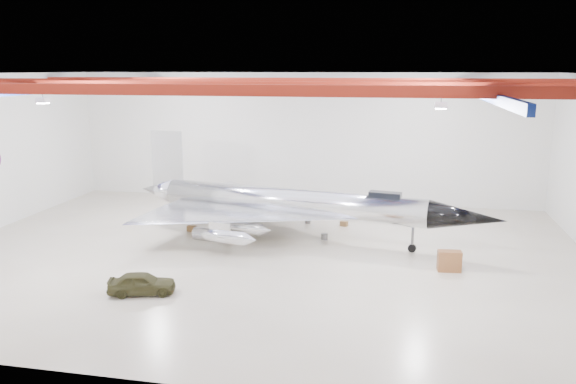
# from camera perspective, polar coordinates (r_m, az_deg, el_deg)

# --- Properties ---
(floor) EXTENTS (40.00, 40.00, 0.00)m
(floor) POSITION_cam_1_polar(r_m,az_deg,el_deg) (35.23, -2.84, -6.31)
(floor) COLOR #B7A991
(floor) RESTS_ON ground
(wall_back) EXTENTS (40.00, 0.00, 40.00)m
(wall_back) POSITION_cam_1_polar(r_m,az_deg,el_deg) (48.39, 1.47, 5.53)
(wall_back) COLOR silver
(wall_back) RESTS_ON floor
(ceiling) EXTENTS (40.00, 40.00, 0.00)m
(ceiling) POSITION_cam_1_polar(r_m,az_deg,el_deg) (33.36, -3.04, 11.89)
(ceiling) COLOR #0A0F38
(ceiling) RESTS_ON wall_back
(ceiling_structure) EXTENTS (39.50, 29.50, 1.08)m
(ceiling_structure) POSITION_cam_1_polar(r_m,az_deg,el_deg) (33.38, -3.03, 10.73)
(ceiling_structure) COLOR maroon
(ceiling_structure) RESTS_ON ceiling
(jet_aircraft) EXTENTS (25.43, 16.82, 6.96)m
(jet_aircraft) POSITION_cam_1_polar(r_m,az_deg,el_deg) (37.75, 0.18, -1.40)
(jet_aircraft) COLOR silver
(jet_aircraft) RESTS_ON floor
(jeep) EXTENTS (3.64, 2.28, 1.16)m
(jeep) POSITION_cam_1_polar(r_m,az_deg,el_deg) (30.00, -14.63, -8.95)
(jeep) COLOR #3A381D
(jeep) RESTS_ON floor
(desk) EXTENTS (1.36, 0.77, 1.20)m
(desk) POSITION_cam_1_polar(r_m,az_deg,el_deg) (33.43, 16.07, -6.75)
(desk) COLOR brown
(desk) RESTS_ON floor
(crate_ply) EXTENTS (0.64, 0.56, 0.39)m
(crate_ply) POSITION_cam_1_polar(r_m,az_deg,el_deg) (40.52, -9.77, -3.67)
(crate_ply) COLOR olive
(crate_ply) RESTS_ON floor
(toolbox_red) EXTENTS (0.49, 0.43, 0.30)m
(toolbox_red) POSITION_cam_1_polar(r_m,az_deg,el_deg) (43.55, -5.60, -2.48)
(toolbox_red) COLOR maroon
(toolbox_red) RESTS_ON floor
(engine_drum) EXTENTS (0.58, 0.58, 0.40)m
(engine_drum) POSITION_cam_1_polar(r_m,az_deg,el_deg) (38.12, 3.72, -4.53)
(engine_drum) COLOR #59595B
(engine_drum) RESTS_ON floor
(parts_bin) EXTENTS (0.62, 0.55, 0.36)m
(parts_bin) POSITION_cam_1_polar(r_m,az_deg,el_deg) (41.45, 5.71, -3.21)
(parts_bin) COLOR olive
(parts_bin) RESTS_ON floor
(oil_barrel) EXTENTS (0.72, 0.64, 0.43)m
(oil_barrel) POSITION_cam_1_polar(r_m,az_deg,el_deg) (39.45, -4.37, -3.94)
(oil_barrel) COLOR olive
(oil_barrel) RESTS_ON floor
(spares_box) EXTENTS (0.51, 0.51, 0.38)m
(spares_box) POSITION_cam_1_polar(r_m,az_deg,el_deg) (41.99, 2.03, -2.93)
(spares_box) COLOR #59595B
(spares_box) RESTS_ON floor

